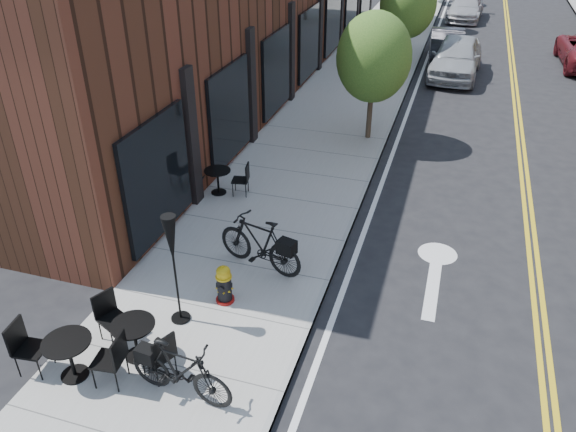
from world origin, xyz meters
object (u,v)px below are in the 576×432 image
(patio_umbrella, at_px, (172,248))
(bicycle_left, at_px, (260,243))
(bistro_set_a, at_px, (135,335))
(parked_car_a, at_px, (456,57))
(fire_hydrant, at_px, (224,284))
(bistro_set_b, at_px, (69,353))
(bicycle_right, at_px, (180,371))
(parked_car_c, at_px, (466,8))
(parked_car_b, at_px, (447,47))
(bistro_set_c, at_px, (218,178))

(patio_umbrella, bearing_deg, bicycle_left, 66.41)
(bistro_set_a, height_order, parked_car_a, parked_car_a)
(fire_hydrant, distance_m, bistro_set_b, 2.95)
(bicycle_right, bearing_deg, parked_car_c, -0.22)
(bicycle_right, bearing_deg, parked_car_b, -1.53)
(bistro_set_c, distance_m, parked_car_a, 13.55)
(bistro_set_c, bearing_deg, patio_umbrella, -85.58)
(fire_hydrant, relative_size, bistro_set_b, 0.45)
(bistro_set_c, xyz_separation_m, parked_car_b, (4.70, 14.61, 0.14))
(bicycle_right, bearing_deg, parked_car_a, -3.80)
(bicycle_left, xyz_separation_m, bistro_set_a, (-1.11, -3.01, -0.13))
(patio_umbrella, relative_size, parked_car_b, 0.53)
(bistro_set_c, relative_size, parked_car_b, 0.38)
(bistro_set_a, relative_size, bistro_set_c, 1.07)
(fire_hydrant, xyz_separation_m, bistro_set_c, (-1.84, 3.95, 0.04))
(bicycle_right, xyz_separation_m, parked_car_c, (3.06, 30.46, 0.01))
(parked_car_c, bearing_deg, bicycle_right, -91.96)
(fire_hydrant, bearing_deg, bistro_set_a, -131.13)
(bistro_set_a, relative_size, parked_car_a, 0.36)
(bistro_set_a, distance_m, bistro_set_b, 1.02)
(bistro_set_a, distance_m, parked_car_c, 30.21)
(parked_car_a, bearing_deg, patio_umbrella, -99.80)
(parked_car_b, bearing_deg, bicycle_right, -101.76)
(bistro_set_a, relative_size, bistro_set_b, 0.94)
(bistro_set_a, xyz_separation_m, bistro_set_c, (-1.00, 5.73, -0.04))
(fire_hydrant, height_order, bistro_set_c, bistro_set_c)
(bicycle_left, height_order, bistro_set_c, bicycle_left)
(fire_hydrant, height_order, bistro_set_b, bistro_set_b)
(bicycle_right, xyz_separation_m, parked_car_a, (3.08, 18.79, 0.15))
(bicycle_right, relative_size, parked_car_a, 0.38)
(bicycle_left, relative_size, bicycle_right, 1.12)
(bicycle_left, relative_size, bistro_set_c, 1.24)
(fire_hydrant, relative_size, bicycle_left, 0.41)
(patio_umbrella, xyz_separation_m, parked_car_a, (3.94, 17.18, -0.89))
(fire_hydrant, bearing_deg, parked_car_c, 67.34)
(parked_car_b, bearing_deg, parked_car_a, -81.25)
(bistro_set_b, xyz_separation_m, parked_car_a, (4.96, 18.94, 0.20))
(bistro_set_b, height_order, parked_car_a, parked_car_a)
(bistro_set_c, relative_size, patio_umbrella, 0.73)
(bistro_set_a, height_order, parked_car_c, parked_car_c)
(fire_hydrant, relative_size, bistro_set_a, 0.48)
(fire_hydrant, bearing_deg, parked_car_a, 62.57)
(bistro_set_b, bearing_deg, bistro_set_a, 35.76)
(bistro_set_b, distance_m, parked_car_c, 31.00)
(bistro_set_b, bearing_deg, parked_car_a, 68.68)
(bistro_set_a, bearing_deg, bicycle_left, 94.00)
(bicycle_left, height_order, parked_car_b, parked_car_b)
(parked_car_b, bearing_deg, parked_car_c, 82.43)
(bicycle_left, bearing_deg, parked_car_a, -176.18)
(bistro_set_b, relative_size, bistro_set_c, 1.14)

